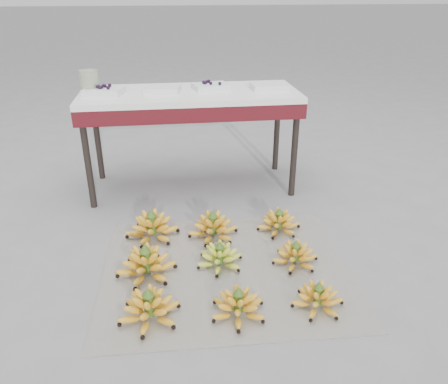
{
  "coord_description": "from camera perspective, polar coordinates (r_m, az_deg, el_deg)",
  "views": [
    {
      "loc": [
        -0.14,
        -1.83,
        1.32
      ],
      "look_at": [
        0.15,
        0.28,
        0.3
      ],
      "focal_mm": 35.0,
      "sensor_mm": 36.0,
      "label": 1
    }
  ],
  "objects": [
    {
      "name": "bunch_mid_center",
      "position": [
        2.26,
        -0.56,
        -8.51
      ],
      "size": [
        0.28,
        0.28,
        0.15
      ],
      "rotation": [
        0.0,
        0.0,
        0.17
      ],
      "color": "#9FC129",
      "rests_on": "newspaper_mat"
    },
    {
      "name": "bunch_mid_right",
      "position": [
        2.31,
        9.3,
        -8.2
      ],
      "size": [
        0.24,
        0.24,
        0.14
      ],
      "rotation": [
        0.0,
        0.0,
        -0.03
      ],
      "color": "yellow",
      "rests_on": "newspaper_mat"
    },
    {
      "name": "vendor_table",
      "position": [
        2.97,
        -4.45,
        11.5
      ],
      "size": [
        1.43,
        0.57,
        0.68
      ],
      "color": "black",
      "rests_on": "ground"
    },
    {
      "name": "tray_left",
      "position": [
        2.95,
        -8.04,
        13.17
      ],
      "size": [
        0.25,
        0.2,
        0.04
      ],
      "color": "silver",
      "rests_on": "vendor_table"
    },
    {
      "name": "newspaper_mat",
      "position": [
        2.27,
        0.26,
        -10.05
      ],
      "size": [
        1.28,
        1.09,
        0.01
      ],
      "primitive_type": "cube",
      "rotation": [
        0.0,
        0.0,
        -0.03
      ],
      "color": "beige",
      "rests_on": "ground"
    },
    {
      "name": "bunch_back_right",
      "position": [
        2.58,
        7.16,
        -4.0
      ],
      "size": [
        0.25,
        0.25,
        0.15
      ],
      "rotation": [
        0.0,
        0.0,
        0.0
      ],
      "color": "yellow",
      "rests_on": "newspaper_mat"
    },
    {
      "name": "bunch_front_right",
      "position": [
        2.05,
        12.15,
        -13.46
      ],
      "size": [
        0.31,
        0.31,
        0.14
      ],
      "rotation": [
        0.0,
        0.0,
        -0.43
      ],
      "color": "yellow",
      "rests_on": "newspaper_mat"
    },
    {
      "name": "glass_jar",
      "position": [
        2.99,
        -17.14,
        13.58
      ],
      "size": [
        0.13,
        0.13,
        0.15
      ],
      "primitive_type": "cylinder",
      "rotation": [
        0.0,
        0.0,
        -0.12
      ],
      "color": "beige",
      "rests_on": "vendor_table"
    },
    {
      "name": "tray_far_left",
      "position": [
        2.95,
        -15.42,
        12.61
      ],
      "size": [
        0.27,
        0.23,
        0.06
      ],
      "color": "silver",
      "rests_on": "vendor_table"
    },
    {
      "name": "bunch_front_left",
      "position": [
        1.97,
        -9.74,
        -14.75
      ],
      "size": [
        0.3,
        0.3,
        0.17
      ],
      "rotation": [
        0.0,
        0.0,
        0.11
      ],
      "color": "yellow",
      "rests_on": "newspaper_mat"
    },
    {
      "name": "bunch_back_center",
      "position": [
        2.5,
        -1.44,
        -4.66
      ],
      "size": [
        0.35,
        0.35,
        0.17
      ],
      "rotation": [
        0.0,
        0.0,
        -0.3
      ],
      "color": "yellow",
      "rests_on": "newspaper_mat"
    },
    {
      "name": "ground",
      "position": [
        2.27,
        -2.82,
        -10.19
      ],
      "size": [
        60.0,
        60.0,
        0.0
      ],
      "primitive_type": "plane",
      "color": "slate",
      "rests_on": "ground"
    },
    {
      "name": "tray_right",
      "position": [
        2.99,
        -1.75,
        13.63
      ],
      "size": [
        0.26,
        0.21,
        0.06
      ],
      "color": "silver",
      "rests_on": "vendor_table"
    },
    {
      "name": "bunch_front_center",
      "position": [
        1.96,
        1.87,
        -14.61
      ],
      "size": [
        0.29,
        0.29,
        0.15
      ],
      "rotation": [
        0.0,
        0.0,
        0.17
      ],
      "color": "yellow",
      "rests_on": "newspaper_mat"
    },
    {
      "name": "tray_far_right",
      "position": [
        3.01,
        5.97,
        13.57
      ],
      "size": [
        0.24,
        0.18,
        0.04
      ],
      "color": "silver",
      "rests_on": "vendor_table"
    },
    {
      "name": "bunch_mid_left",
      "position": [
        2.22,
        -10.12,
        -9.31
      ],
      "size": [
        0.32,
        0.32,
        0.18
      ],
      "rotation": [
        0.0,
        0.0,
        -0.09
      ],
      "color": "yellow",
      "rests_on": "newspaper_mat"
    },
    {
      "name": "bunch_back_left",
      "position": [
        2.53,
        -9.35,
        -4.61
      ],
      "size": [
        0.31,
        0.31,
        0.18
      ],
      "rotation": [
        0.0,
        0.0,
        0.04
      ],
      "color": "yellow",
      "rests_on": "newspaper_mat"
    }
  ]
}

